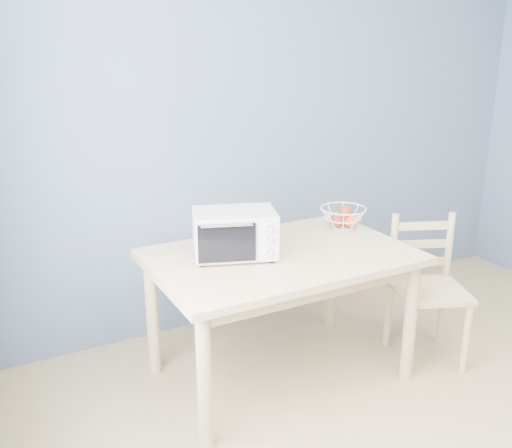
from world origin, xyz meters
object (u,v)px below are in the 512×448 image
toaster_oven (232,233)px  dining_chair (426,291)px  dining_table (281,271)px  fruit_basket (343,217)px

toaster_oven → dining_chair: (1.13, -0.30, -0.45)m
toaster_oven → dining_table: bearing=2.7°
dining_table → dining_chair: dining_chair is taller
dining_chair → fruit_basket: bearing=150.7°
toaster_oven → dining_chair: 1.26m
toaster_oven → dining_chair: bearing=4.7°
fruit_basket → dining_table: bearing=-160.4°
fruit_basket → dining_chair: (0.32, -0.42, -0.39)m
dining_table → toaster_oven: size_ratio=2.81×
dining_table → fruit_basket: fruit_basket is taller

